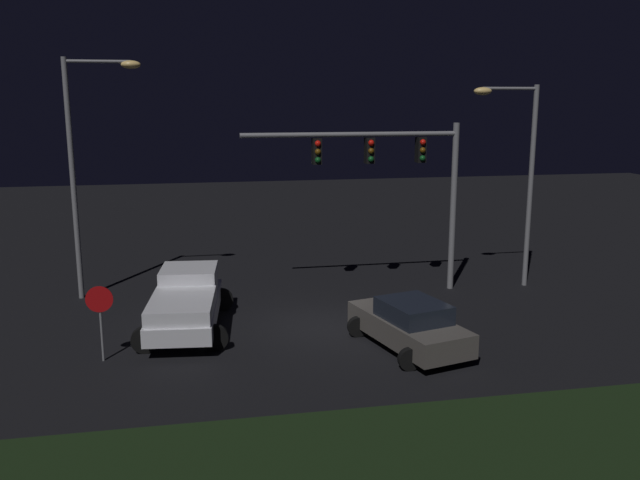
# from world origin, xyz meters

# --- Properties ---
(ground_plane) EXTENTS (80.00, 80.00, 0.00)m
(ground_plane) POSITION_xyz_m (0.00, 0.00, 0.00)
(ground_plane) COLOR black
(grass_median) EXTENTS (21.25, 5.08, 0.10)m
(grass_median) POSITION_xyz_m (0.00, -8.98, 0.05)
(grass_median) COLOR black
(grass_median) RESTS_ON ground_plane
(pickup_truck) EXTENTS (3.24, 5.58, 1.80)m
(pickup_truck) POSITION_xyz_m (-4.26, 0.50, 1.00)
(pickup_truck) COLOR silver
(pickup_truck) RESTS_ON ground_plane
(car_sedan) EXTENTS (3.18, 4.71, 1.51)m
(car_sedan) POSITION_xyz_m (2.31, -2.61, 0.74)
(car_sedan) COLOR #514C47
(car_sedan) RESTS_ON ground_plane
(traffic_signal_gantry) EXTENTS (8.32, 0.56, 6.50)m
(traffic_signal_gantry) POSITION_xyz_m (3.56, 3.33, 4.90)
(traffic_signal_gantry) COLOR slate
(traffic_signal_gantry) RESTS_ON ground_plane
(street_lamp_left) EXTENTS (2.72, 0.44, 8.84)m
(street_lamp_left) POSITION_xyz_m (-7.69, 4.74, 5.52)
(street_lamp_left) COLOR slate
(street_lamp_left) RESTS_ON ground_plane
(street_lamp_right) EXTENTS (2.65, 0.44, 7.92)m
(street_lamp_right) POSITION_xyz_m (8.59, 3.20, 5.01)
(street_lamp_right) COLOR slate
(street_lamp_right) RESTS_ON ground_plane
(stop_sign) EXTENTS (0.76, 0.08, 2.23)m
(stop_sign) POSITION_xyz_m (-6.64, -1.93, 1.56)
(stop_sign) COLOR slate
(stop_sign) RESTS_ON ground_plane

